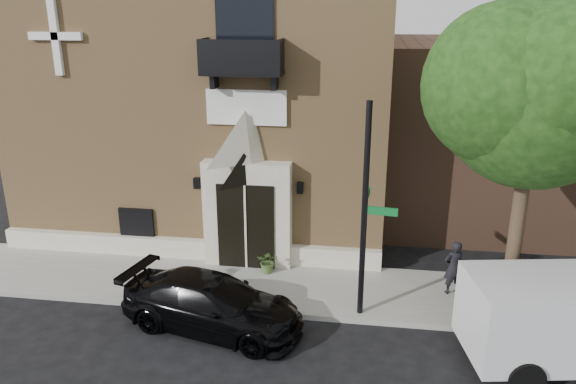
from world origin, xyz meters
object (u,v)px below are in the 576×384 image
at_px(black_sedan, 212,304).
at_px(street_sign, 365,212).
at_px(pedestrian_near, 454,268).
at_px(fire_hydrant, 471,304).

bearing_deg(black_sedan, street_sign, -61.31).
relative_size(black_sedan, pedestrian_near, 3.02).
height_order(street_sign, pedestrian_near, street_sign).
bearing_deg(pedestrian_near, fire_hydrant, 86.36).
bearing_deg(fire_hydrant, black_sedan, -170.42).
bearing_deg(pedestrian_near, street_sign, 13.40).
bearing_deg(street_sign, black_sedan, -157.17).
relative_size(fire_hydrant, pedestrian_near, 0.57).
bearing_deg(fire_hydrant, street_sign, -178.75).
height_order(black_sedan, pedestrian_near, pedestrian_near).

